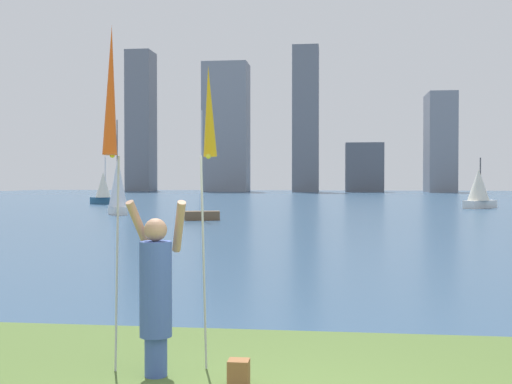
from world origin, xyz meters
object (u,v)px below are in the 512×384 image
at_px(kite_flag_left, 111,96).
at_px(sailboat_5, 479,189).
at_px(sailboat_3, 202,214).
at_px(sailboat_1, 104,188).
at_px(sailboat_6, 118,187).
at_px(bag, 239,373).
at_px(kite_flag_right, 209,119).
at_px(person, 156,290).

height_order(kite_flag_left, sailboat_5, kite_flag_left).
bearing_deg(kite_flag_left, sailboat_3, 99.68).
relative_size(sailboat_1, sailboat_6, 0.71).
height_order(kite_flag_left, bag, kite_flag_left).
bearing_deg(kite_flag_right, sailboat_3, 101.98).
bearing_deg(sailboat_3, sailboat_5, 42.25).
height_order(sailboat_1, sailboat_3, sailboat_3).
height_order(bag, sailboat_5, sailboat_5).
xyz_separation_m(bag, sailboat_3, (-5.94, 26.60, 0.18)).
xyz_separation_m(sailboat_3, sailboat_6, (-6.15, 4.45, 1.37)).
xyz_separation_m(kite_flag_left, bag, (1.45, -0.23, -2.93)).
distance_m(bag, sailboat_6, 33.36).
bearing_deg(sailboat_1, sailboat_3, -57.47).
xyz_separation_m(kite_flag_right, sailboat_6, (-11.65, 30.33, -1.16)).
relative_size(kite_flag_right, bag, 12.61).
xyz_separation_m(sailboat_1, sailboat_3, (12.93, -20.27, -1.11)).
bearing_deg(sailboat_1, person, -68.97).
distance_m(person, bag, 1.27).
relative_size(person, kite_flag_left, 0.50).
height_order(kite_flag_left, kite_flag_right, kite_flag_left).
bearing_deg(kite_flag_left, sailboat_6, 109.06).
height_order(kite_flag_right, sailboat_5, sailboat_5).
relative_size(kite_flag_left, sailboat_3, 0.67).
height_order(person, kite_flag_left, kite_flag_left).
relative_size(bag, sailboat_3, 0.05).
relative_size(bag, sailboat_5, 0.07).
height_order(bag, sailboat_1, sailboat_1).
distance_m(sailboat_1, sailboat_5, 30.87).
bearing_deg(sailboat_1, sailboat_5, -7.89).
distance_m(sailboat_1, sailboat_6, 17.22).
height_order(kite_flag_right, sailboat_1, sailboat_1).
distance_m(sailboat_3, sailboat_5, 23.87).
relative_size(sailboat_3, sailboat_6, 1.00).
xyz_separation_m(sailboat_1, sailboat_5, (30.58, -4.24, 0.00)).
xyz_separation_m(kite_flag_right, sailboat_1, (-18.42, 46.15, -1.43)).
bearing_deg(kite_flag_right, bag, -57.81).
xyz_separation_m(kite_flag_right, bag, (0.45, -0.72, -2.72)).
xyz_separation_m(sailboat_5, sailboat_6, (-23.81, -11.59, 0.26)).
bearing_deg(person, sailboat_5, 72.06).
bearing_deg(sailboat_6, sailboat_5, 25.95).
xyz_separation_m(bag, sailboat_1, (-18.88, 46.87, 1.29)).
distance_m(sailboat_5, sailboat_6, 26.48).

